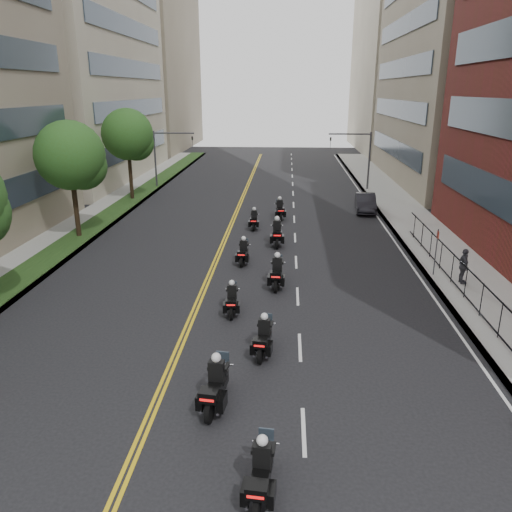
{
  "coord_description": "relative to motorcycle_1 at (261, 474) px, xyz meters",
  "views": [
    {
      "loc": [
        2.56,
        -7.2,
        9.46
      ],
      "look_at": [
        1.14,
        15.8,
        1.73
      ],
      "focal_mm": 35.0,
      "sensor_mm": 36.0,
      "label": 1
    }
  ],
  "objects": [
    {
      "name": "grass_strip",
      "position": [
        -13.29,
        22.49,
        -0.49
      ],
      "size": [
        2.0,
        90.0,
        0.04
      ],
      "primitive_type": "cube",
      "color": "#183312",
      "rests_on": "sidewalk_left"
    },
    {
      "name": "parked_sedan",
      "position": [
        6.89,
        30.43,
        0.06
      ],
      "size": [
        1.85,
        4.46,
        1.44
      ],
      "primitive_type": "imported",
      "rotation": [
        0.0,
        0.0,
        -0.08
      ],
      "color": "black",
      "rests_on": "ground"
    },
    {
      "name": "motorcycle_4",
      "position": [
        -1.84,
        10.42,
        -0.05
      ],
      "size": [
        0.51,
        2.07,
        1.53
      ],
      "rotation": [
        0.0,
        0.0,
        0.06
      ],
      "color": "black",
      "rests_on": "ground"
    },
    {
      "name": "traffic_signal_left",
      "position": [
        -11.63,
        39.49,
        3.04
      ],
      "size": [
        4.09,
        0.2,
        5.6
      ],
      "color": "#3F3F44",
      "rests_on": "ground"
    },
    {
      "name": "sidewalk_right",
      "position": [
        9.91,
        22.49,
        -0.58
      ],
      "size": [
        4.0,
        90.0,
        0.15
      ],
      "primitive_type": "cube",
      "color": "gray",
      "rests_on": "ground"
    },
    {
      "name": "building_right_tan",
      "position": [
        19.39,
        45.49,
        14.34
      ],
      "size": [
        15.11,
        28.0,
        30.0
      ],
      "color": "#7D725B",
      "rests_on": "ground"
    },
    {
      "name": "motorcycle_6",
      "position": [
        -1.91,
        17.11,
        -0.03
      ],
      "size": [
        0.51,
        2.14,
        1.58
      ],
      "rotation": [
        0.0,
        0.0,
        -0.05
      ],
      "color": "black",
      "rests_on": "ground"
    },
    {
      "name": "building_left_far",
      "position": [
        -24.09,
        75.49,
        12.34
      ],
      "size": [
        16.0,
        28.0,
        26.0
      ],
      "primitive_type": "cube",
      "color": "#7D725B",
      "rests_on": "ground"
    },
    {
      "name": "traffic_signal_right",
      "position": [
        7.45,
        39.49,
        3.04
      ],
      "size": [
        4.09,
        0.2,
        5.6
      ],
      "color": "#3F3F44",
      "rests_on": "ground"
    },
    {
      "name": "street_trees",
      "position": [
        -13.14,
        16.1,
        4.48
      ],
      "size": [
        4.4,
        38.4,
        7.98
      ],
      "color": "#2F1F14",
      "rests_on": "ground"
    },
    {
      "name": "motorcycle_1",
      "position": [
        0.0,
        0.0,
        0.0
      ],
      "size": [
        0.62,
        2.25,
        1.66
      ],
      "rotation": [
        0.0,
        0.0,
        -0.1
      ],
      "color": "black",
      "rests_on": "ground"
    },
    {
      "name": "motorcycle_5",
      "position": [
        0.08,
        13.67,
        0.05
      ],
      "size": [
        0.58,
        2.41,
        1.78
      ],
      "rotation": [
        0.0,
        0.0,
        -0.05
      ],
      "color": "black",
      "rests_on": "ground"
    },
    {
      "name": "sidewalk_left",
      "position": [
        -14.09,
        22.49,
        -0.58
      ],
      "size": [
        4.0,
        90.0,
        0.15
      ],
      "primitive_type": "cube",
      "color": "gray",
      "rests_on": "ground"
    },
    {
      "name": "motorcycle_3",
      "position": [
        -0.27,
        6.9,
        -0.02
      ],
      "size": [
        0.66,
        2.19,
        1.62
      ],
      "rotation": [
        0.0,
        0.0,
        -0.13
      ],
      "color": "black",
      "rests_on": "ground"
    },
    {
      "name": "motorcycle_8",
      "position": [
        -1.78,
        24.57,
        -0.04
      ],
      "size": [
        0.48,
        2.11,
        1.56
      ],
      "rotation": [
        0.0,
        0.0,
        0.01
      ],
      "color": "black",
      "rests_on": "ground"
    },
    {
      "name": "pedestrian_c",
      "position": [
        9.4,
        14.35,
        0.4
      ],
      "size": [
        0.45,
        1.06,
        1.81
      ],
      "primitive_type": "imported",
      "rotation": [
        0.0,
        0.0,
        1.56
      ],
      "color": "#3A3A40",
      "rests_on": "sidewalk_right"
    },
    {
      "name": "iron_fence",
      "position": [
        8.91,
        9.49,
        0.25
      ],
      "size": [
        0.05,
        28.0,
        1.5
      ],
      "color": "black",
      "rests_on": "sidewalk_right"
    },
    {
      "name": "motorcycle_7",
      "position": [
        -0.08,
        20.72,
        0.09
      ],
      "size": [
        0.6,
        2.55,
        1.88
      ],
      "rotation": [
        0.0,
        0.0,
        0.04
      ],
      "color": "black",
      "rests_on": "ground"
    },
    {
      "name": "building_left_mid",
      "position": [
        -24.07,
        45.49,
        16.34
      ],
      "size": [
        16.11,
        28.0,
        34.0
      ],
      "color": "#A29783",
      "rests_on": "ground"
    },
    {
      "name": "motorcycle_9",
      "position": [
        -0.01,
        27.52,
        0.02
      ],
      "size": [
        0.68,
        2.34,
        1.73
      ],
      "rotation": [
        0.0,
        0.0,
        0.12
      ],
      "color": "black",
      "rests_on": "ground"
    },
    {
      "name": "motorcycle_2",
      "position": [
        -1.6,
        3.53,
        0.06
      ],
      "size": [
        0.72,
        2.44,
        1.81
      ],
      "rotation": [
        0.0,
        0.0,
        -0.12
      ],
      "color": "black",
      "rests_on": "ground"
    },
    {
      "name": "building_right_far",
      "position": [
        19.41,
        75.49,
        12.34
      ],
      "size": [
        15.0,
        28.0,
        26.0
      ],
      "primitive_type": "cube",
      "color": "#A29783",
      "rests_on": "ground"
    }
  ]
}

